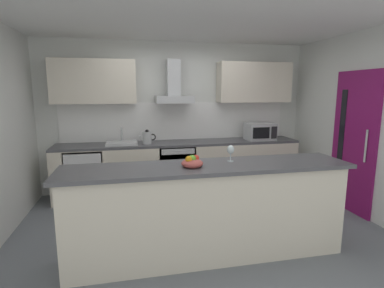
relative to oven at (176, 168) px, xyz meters
The scene contains 17 objects.
ground 1.45m from the oven, 86.18° to the right, with size 5.69×4.43×0.02m, color slate.
ceiling 2.55m from the oven, 86.18° to the right, with size 5.69×4.43×0.02m, color white.
wall_back 0.94m from the oven, 77.31° to the left, with size 5.69×0.12×2.60m, color silver.
wall_right 2.97m from the oven, 28.72° to the right, with size 0.12×4.43×2.60m, color silver.
backsplash_tile 0.84m from the oven, 74.69° to the left, with size 3.99×0.02×0.66m, color white.
counter_back 0.10m from the oven, 16.04° to the left, with size 4.13×0.60×0.90m.
counter_island 2.07m from the oven, 89.54° to the right, with size 3.00×0.64×1.02m.
upper_cabinets 1.46m from the oven, 62.57° to the left, with size 4.07×0.32×0.70m.
side_door 2.79m from the oven, 27.49° to the right, with size 0.08×0.85×2.05m.
oven is the anchor object (origin of this frame).
refrigerator 1.47m from the oven, behind, with size 0.58×0.60×0.85m.
microwave 1.63m from the oven, ahead, with size 0.50×0.38×0.30m.
sink 1.00m from the oven, behind, with size 0.50×0.40×0.26m.
kettle 0.72m from the oven, behind, with size 0.29×0.15×0.24m.
range_hood 1.33m from the oven, 90.00° to the left, with size 0.62×0.45×0.72m.
wine_glass 2.10m from the oven, 81.61° to the right, with size 0.08×0.08×0.18m.
fruit_bowl 2.20m from the oven, 94.42° to the right, with size 0.22×0.22×0.13m.
Camera 1 is at (-0.87, -3.61, 1.77)m, focal length 28.19 mm.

